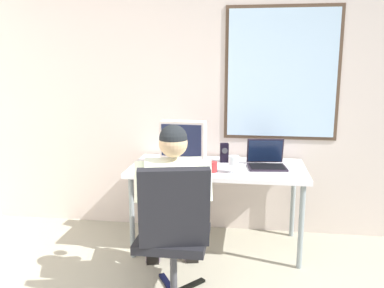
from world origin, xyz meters
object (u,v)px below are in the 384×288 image
Objects in this scene: desk at (218,173)px; coffee_mug at (212,167)px; desk_speaker at (224,153)px; crt_monitor at (183,140)px; wine_glass at (234,161)px; office_chair at (174,227)px; person_seated at (173,202)px; laptop at (266,160)px.

coffee_mug is (-0.03, -0.19, 0.10)m from desk.
desk_speaker is at bearing 74.27° from desk.
crt_monitor is 0.49m from wine_glass.
coffee_mug is at bearing -33.71° from crt_monitor.
office_chair reaches higher than desk.
office_chair is 5.83× the size of desk_speaker.
person_seated reaches higher than desk_speaker.
desk_speaker reaches higher than wine_glass.
desk is at bearing 77.04° from office_chair.
office_chair reaches higher than coffee_mug.
laptop is 4.02× the size of coffee_mug.
desk is 0.22m from desk_speaker.
crt_monitor is 0.37m from coffee_mug.
desk is 0.29m from wine_glass.
person_seated is (-0.05, 0.27, 0.07)m from office_chair.
office_chair is at bearing -103.37° from desk_speaker.
crt_monitor is at bearing -177.75° from desk.
crt_monitor is (-0.03, 0.64, 0.32)m from person_seated.
crt_monitor is at bearing -153.57° from desk_speaker.
wine_glass is 0.18m from coffee_mug.
laptop is 0.36m from wine_glass.
person_seated is 0.72m from crt_monitor.
person_seated reaches higher than coffee_mug.
person_seated is 8.66× the size of wine_glass.
coffee_mug is at bearing -152.08° from laptop.
wine_glass is at bearing -3.28° from coffee_mug.
crt_monitor reaches higher than coffee_mug.
office_chair is (-0.21, -0.92, -0.12)m from desk.
desk is 0.43m from laptop.
coffee_mug is at bearing 63.36° from person_seated.
wine_glass is 0.37m from desk_speaker.
laptop is at bearing 57.29° from office_chair.
crt_monitor is 0.40m from desk_speaker.
desk_speaker is (0.04, 0.16, 0.14)m from desk.
wine_glass reaches higher than desk.
laptop is at bearing -17.40° from desk_speaker.
wine_glass is at bearing 48.16° from person_seated.
crt_monitor reaches higher than desk_speaker.
person_seated is at bearing -110.87° from desk_speaker.
desk_speaker is (0.31, 0.81, 0.19)m from person_seated.
office_chair is 7.04× the size of wine_glass.
office_chair is 0.81× the size of person_seated.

